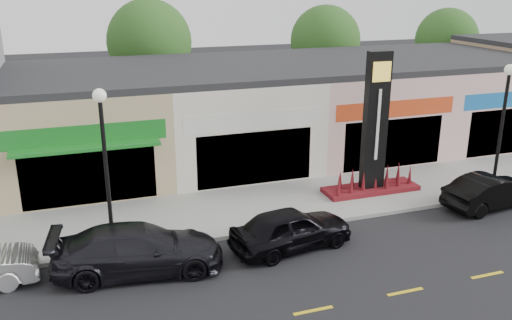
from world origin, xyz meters
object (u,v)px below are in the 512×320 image
object	(u,v)px
lamp_west_near	(105,154)
pylon_sign	(374,144)
car_black_conv	(492,191)
car_black_sedan	(291,229)
lamp_east_near	(503,116)
car_dark_sedan	(138,250)

from	to	relation	value
lamp_west_near	pylon_sign	xyz separation A→B (m)	(11.00, 1.70, -1.20)
pylon_sign	car_black_conv	size ratio (longest dim) A/B	1.43
car_black_sedan	car_black_conv	xyz separation A→B (m)	(9.05, 0.68, -0.04)
car_black_conv	pylon_sign	bearing A→B (deg)	46.79
lamp_west_near	lamp_east_near	distance (m)	16.00
lamp_east_near	pylon_sign	distance (m)	5.42
car_black_sedan	pylon_sign	bearing A→B (deg)	-65.33
car_dark_sedan	car_black_sedan	size ratio (longest dim) A/B	1.23
car_black_sedan	car_dark_sedan	bearing A→B (deg)	79.63
pylon_sign	car_black_sedan	distance (m)	6.43
lamp_west_near	car_black_sedan	size ratio (longest dim) A/B	1.27
lamp_east_near	car_black_conv	size ratio (longest dim) A/B	1.31
lamp_west_near	car_black_conv	size ratio (longest dim) A/B	1.31
pylon_sign	car_dark_sedan	size ratio (longest dim) A/B	1.13
car_dark_sedan	car_black_sedan	world-z (taller)	car_dark_sedan
pylon_sign	lamp_east_near	bearing A→B (deg)	-18.75
lamp_east_near	car_black_conv	xyz separation A→B (m)	(-1.12, -1.14, -2.79)
lamp_west_near	car_dark_sedan	size ratio (longest dim) A/B	1.03
lamp_west_near	car_black_conv	distance (m)	15.18
lamp_west_near	car_black_conv	xyz separation A→B (m)	(14.88, -1.14, -2.79)
car_dark_sedan	car_black_conv	world-z (taller)	car_dark_sedan
lamp_east_near	pylon_sign	bearing A→B (deg)	161.25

